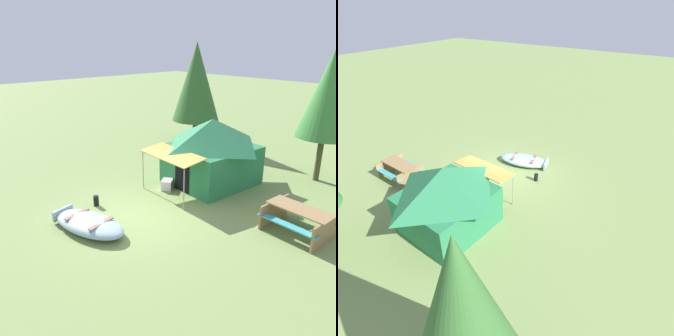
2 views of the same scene
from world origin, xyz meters
TOP-DOWN VIEW (x-y plane):
  - ground_plane at (0.00, 0.00)m, footprint 80.00×80.00m
  - beached_rowboat at (-0.19, -1.62)m, footprint 2.72×1.72m
  - canvas_cabin_tent at (-0.21, 3.82)m, footprint 3.18×4.26m
  - picnic_table at (4.02, 2.78)m, footprint 1.88×1.52m
  - cooler_box at (-0.88, 2.12)m, footprint 0.61×0.63m
  - fuel_can at (-1.44, -0.61)m, footprint 0.23×0.23m

SIDE VIEW (x-z plane):
  - ground_plane at x=0.00m, z-range 0.00..0.00m
  - fuel_can at x=-1.44m, z-range 0.00..0.36m
  - cooler_box at x=-0.88m, z-range 0.00..0.36m
  - beached_rowboat at x=-0.19m, z-range 0.01..0.43m
  - picnic_table at x=4.02m, z-range 0.10..0.88m
  - canvas_cabin_tent at x=-0.21m, z-range 0.05..2.58m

